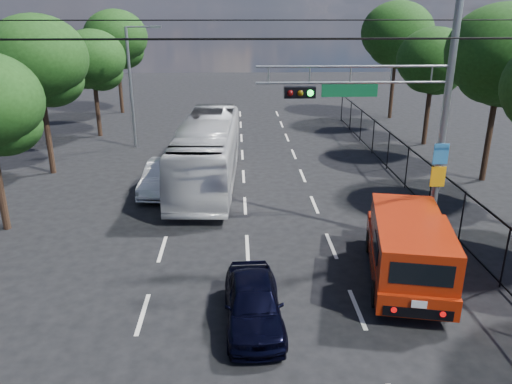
{
  "coord_description": "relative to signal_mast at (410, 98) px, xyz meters",
  "views": [
    {
      "loc": [
        -0.34,
        -7.91,
        7.94
      ],
      "look_at": [
        0.23,
        6.06,
        2.8
      ],
      "focal_mm": 35.0,
      "sensor_mm": 36.0,
      "label": 1
    }
  ],
  "objects": [
    {
      "name": "lane_markings",
      "position": [
        -5.28,
        6.01,
        -5.24
      ],
      "size": [
        6.12,
        38.0,
        0.01
      ],
      "color": "beige",
      "rests_on": "ground"
    },
    {
      "name": "signal_mast",
      "position": [
        0.0,
        0.0,
        0.0
      ],
      "size": [
        6.43,
        0.39,
        9.5
      ],
      "color": "slate",
      "rests_on": "ground"
    },
    {
      "name": "streetlight_left",
      "position": [
        -11.62,
        14.01,
        -1.3
      ],
      "size": [
        2.09,
        0.22,
        7.08
      ],
      "color": "slate",
      "rests_on": "ground"
    },
    {
      "name": "utility_wires",
      "position": [
        -5.28,
        0.84,
        1.99
      ],
      "size": [
        22.0,
        5.04,
        0.74
      ],
      "color": "black",
      "rests_on": "ground"
    },
    {
      "name": "fence_right",
      "position": [
        2.32,
        4.18,
        -4.21
      ],
      "size": [
        0.06,
        34.03,
        2.0
      ],
      "color": "black",
      "rests_on": "ground"
    },
    {
      "name": "tree_right_c",
      "position": [
        6.53,
        7.03,
        0.49
      ],
      "size": [
        5.1,
        5.1,
        8.29
      ],
      "color": "black",
      "rests_on": "ground"
    },
    {
      "name": "tree_right_d",
      "position": [
        6.13,
        14.03,
        -0.39
      ],
      "size": [
        4.32,
        4.32,
        7.02
      ],
      "color": "black",
      "rests_on": "ground"
    },
    {
      "name": "tree_right_e",
      "position": [
        6.33,
        22.03,
        0.69
      ],
      "size": [
        5.28,
        5.28,
        8.58
      ],
      "color": "black",
      "rests_on": "ground"
    },
    {
      "name": "tree_left_c",
      "position": [
        -15.07,
        9.03,
        0.15
      ],
      "size": [
        4.8,
        4.8,
        7.8
      ],
      "color": "black",
      "rests_on": "ground"
    },
    {
      "name": "tree_left_d",
      "position": [
        -14.67,
        17.03,
        -0.52
      ],
      "size": [
        4.2,
        4.2,
        6.83
      ],
      "color": "black",
      "rests_on": "ground"
    },
    {
      "name": "tree_left_e",
      "position": [
        -14.87,
        25.03,
        0.29
      ],
      "size": [
        4.92,
        4.92,
        7.99
      ],
      "color": "black",
      "rests_on": "ground"
    },
    {
      "name": "red_pickup",
      "position": [
        -0.46,
        -2.46,
        -4.09
      ],
      "size": [
        3.18,
        6.08,
        2.16
      ],
      "color": "black",
      "rests_on": "ground"
    },
    {
      "name": "navy_hatchback",
      "position": [
        -5.24,
        -4.54,
        -4.6
      ],
      "size": [
        1.64,
        3.8,
        1.28
      ],
      "primitive_type": "imported",
      "rotation": [
        0.0,
        0.0,
        0.04
      ],
      "color": "black",
      "rests_on": "ground"
    },
    {
      "name": "white_bus",
      "position": [
        -7.01,
        7.24,
        -3.72
      ],
      "size": [
        3.08,
        11.06,
        3.05
      ],
      "primitive_type": "imported",
      "rotation": [
        0.0,
        0.0,
        -0.05
      ],
      "color": "silver",
      "rests_on": "ground"
    },
    {
      "name": "white_van",
      "position": [
        -8.99,
        5.99,
        -4.54
      ],
      "size": [
        1.9,
        4.39,
        1.4
      ],
      "primitive_type": "imported",
      "rotation": [
        0.0,
        0.0,
        -0.1
      ],
      "color": "silver",
      "rests_on": "ground"
    }
  ]
}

